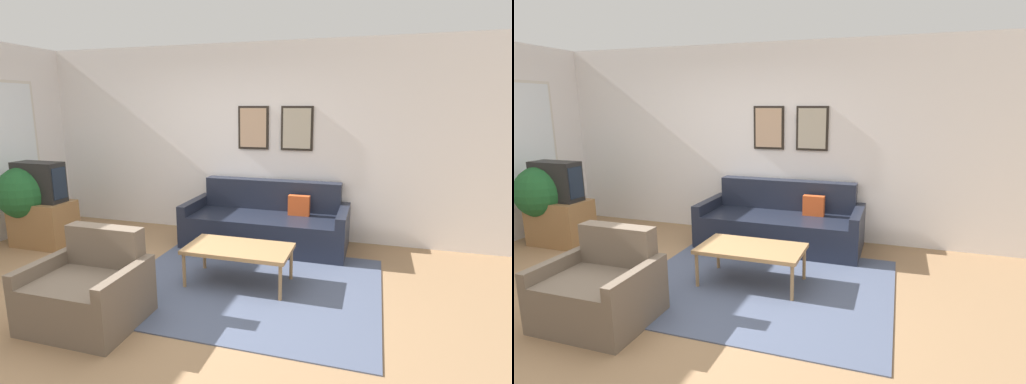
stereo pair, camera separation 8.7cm
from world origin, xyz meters
TOP-DOWN VIEW (x-y plane):
  - ground_plane at (0.00, 0.00)m, footprint 16.00×16.00m
  - area_rug at (0.92, 0.67)m, footprint 2.65×2.20m
  - wall_back at (0.01, 2.43)m, footprint 8.00×0.09m
  - couch at (0.75, 1.97)m, footprint 2.15×0.90m
  - coffee_table at (0.80, 0.70)m, footprint 1.10×0.59m
  - tv_stand at (-2.12, 1.09)m, footprint 0.78×0.48m
  - tv at (-2.12, 1.09)m, footprint 0.66×0.28m
  - armchair at (-0.20, -0.38)m, footprint 0.91×0.76m
  - potted_plant_tall at (-2.31, 1.04)m, footprint 0.71×0.71m
  - potted_plant_by_window at (-2.36, 1.42)m, footprint 0.36×0.36m

SIDE VIEW (x-z plane):
  - ground_plane at x=0.00m, z-range 0.00..0.00m
  - area_rug at x=0.92m, z-range 0.00..0.01m
  - armchair at x=-0.20m, z-range -0.12..0.66m
  - couch at x=0.75m, z-range -0.13..0.71m
  - tv_stand at x=-2.12m, z-range 0.00..0.60m
  - potted_plant_by_window at x=-2.36m, z-range 0.06..0.66m
  - coffee_table at x=0.80m, z-range 0.17..0.58m
  - potted_plant_tall at x=-2.31m, z-range 0.17..1.25m
  - tv at x=-2.12m, z-range 0.60..1.13m
  - wall_back at x=0.01m, z-range 0.00..2.70m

